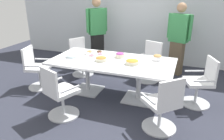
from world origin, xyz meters
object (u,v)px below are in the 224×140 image
conference_table (112,66)px  office_chair_1 (37,70)px  person_standing_0 (97,31)px  snack_bowl_cookies (157,58)px  donut_platter (94,53)px  office_chair_4 (201,84)px  snack_bowl_candy_mix (120,55)px  office_chair_3 (163,107)px  snack_bowl_pretzels (101,59)px  snack_bowl_chips_orange (132,62)px  office_chair_0 (81,59)px  office_chair_2 (59,95)px  person_standing_1 (178,38)px  office_chair_5 (149,64)px  plate_stack (72,56)px

conference_table → office_chair_1: (-1.67, -0.21, -0.22)m
person_standing_0 → snack_bowl_cookies: bearing=97.8°
snack_bowl_cookies → donut_platter: 1.34m
office_chair_4 → snack_bowl_candy_mix: bearing=69.6°
office_chair_1 → office_chair_4: 3.37m
office_chair_3 → office_chair_1: bearing=123.5°
snack_bowl_cookies → snack_bowl_pretzels: bearing=-158.5°
office_chair_1 → person_standing_0: (0.63, 1.85, 0.56)m
office_chair_1 → snack_bowl_chips_orange: (2.09, 0.15, 0.39)m
office_chair_0 → snack_bowl_candy_mix: office_chair_0 is taller
office_chair_2 → person_standing_1: person_standing_1 is taller
snack_bowl_chips_orange → snack_bowl_pretzels: bearing=-177.4°
office_chair_5 → person_standing_1: (0.56, 0.61, 0.52)m
office_chair_2 → office_chair_4: same height
snack_bowl_chips_orange → snack_bowl_cookies: snack_bowl_cookies is taller
office_chair_5 → snack_bowl_candy_mix: (-0.47, -0.81, 0.40)m
snack_bowl_chips_orange → office_chair_0: bearing=150.4°
donut_platter → plate_stack: plate_stack is taller
office_chair_3 → snack_bowl_candy_mix: size_ratio=4.88×
snack_bowl_pretzels → plate_stack: snack_bowl_pretzels is taller
snack_bowl_chips_orange → donut_platter: bearing=160.5°
office_chair_0 → snack_bowl_cookies: 2.07m
plate_stack → snack_bowl_pretzels: bearing=-1.4°
office_chair_1 → snack_bowl_chips_orange: 2.14m
conference_table → donut_platter: 0.59m
office_chair_0 → snack_bowl_candy_mix: size_ratio=4.88×
conference_table → person_standing_0: size_ratio=1.31×
person_standing_1 → snack_bowl_cookies: 1.39m
office_chair_5 → snack_bowl_chips_orange: bearing=104.1°
office_chair_1 → office_chair_3: bearing=63.9°
donut_platter → office_chair_5: bearing=36.1°
person_standing_1 → snack_bowl_pretzels: size_ratio=7.70×
person_standing_1 → snack_bowl_pretzels: 2.19m
office_chair_4 → donut_platter: 2.21m
office_chair_4 → office_chair_5: 1.39m
office_chair_4 → plate_stack: 2.55m
office_chair_2 → plate_stack: bearing=129.0°
office_chair_3 → snack_bowl_cookies: office_chair_3 is taller
office_chair_5 → person_standing_0: person_standing_0 is taller
person_standing_0 → office_chair_2: bearing=53.5°
snack_bowl_chips_orange → snack_bowl_cookies: (0.41, 0.37, 0.02)m
office_chair_1 → office_chair_4: (3.34, 0.43, 0.00)m
person_standing_0 → donut_platter: (0.53, -1.38, -0.20)m
snack_bowl_pretzels → donut_platter: 0.48m
snack_bowl_pretzels → snack_bowl_candy_mix: 0.43m
office_chair_2 → office_chair_5: 2.36m
office_chair_0 → donut_platter: bearing=77.7°
office_chair_5 → donut_platter: size_ratio=2.26×
snack_bowl_candy_mix → person_standing_1: bearing=54.0°
conference_table → snack_bowl_candy_mix: size_ratio=12.88×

